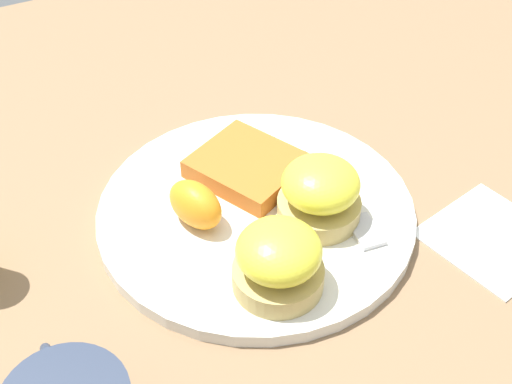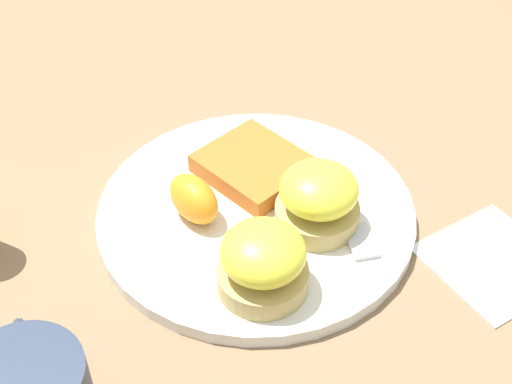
# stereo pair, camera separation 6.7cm
# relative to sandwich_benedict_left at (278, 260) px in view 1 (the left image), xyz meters

# --- Properties ---
(ground_plane) EXTENTS (1.10, 1.10, 0.00)m
(ground_plane) POSITION_rel_sandwich_benedict_left_xyz_m (0.09, -0.03, -0.04)
(ground_plane) COLOR #846647
(plate) EXTENTS (0.31, 0.31, 0.01)m
(plate) POSITION_rel_sandwich_benedict_left_xyz_m (0.09, -0.03, -0.04)
(plate) COLOR silver
(plate) RESTS_ON ground_plane
(sandwich_benedict_left) EXTENTS (0.08, 0.08, 0.06)m
(sandwich_benedict_left) POSITION_rel_sandwich_benedict_left_xyz_m (0.00, 0.00, 0.00)
(sandwich_benedict_left) COLOR tan
(sandwich_benedict_left) RESTS_ON plate
(sandwich_benedict_right) EXTENTS (0.08, 0.08, 0.06)m
(sandwich_benedict_right) POSITION_rel_sandwich_benedict_left_xyz_m (0.06, -0.07, 0.00)
(sandwich_benedict_right) COLOR tan
(sandwich_benedict_right) RESTS_ON plate
(hashbrown_patty) EXTENTS (0.13, 0.12, 0.02)m
(hashbrown_patty) POSITION_rel_sandwich_benedict_left_xyz_m (0.14, -0.04, -0.02)
(hashbrown_patty) COLOR #B96325
(hashbrown_patty) RESTS_ON plate
(orange_wedge) EXTENTS (0.07, 0.05, 0.04)m
(orange_wedge) POSITION_rel_sandwich_benedict_left_xyz_m (0.10, 0.03, -0.01)
(orange_wedge) COLOR orange
(orange_wedge) RESTS_ON plate
(fork) EXTENTS (0.20, 0.04, 0.00)m
(fork) POSITION_rel_sandwich_benedict_left_xyz_m (0.08, -0.11, -0.03)
(fork) COLOR silver
(fork) RESTS_ON plate
(napkin) EXTENTS (0.13, 0.13, 0.00)m
(napkin) POSITION_rel_sandwich_benedict_left_xyz_m (-0.03, -0.21, -0.04)
(napkin) COLOR white
(napkin) RESTS_ON ground_plane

